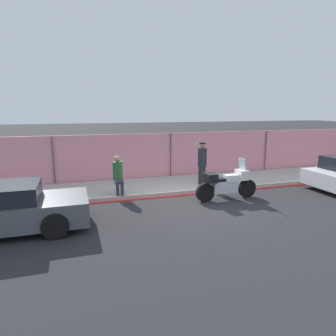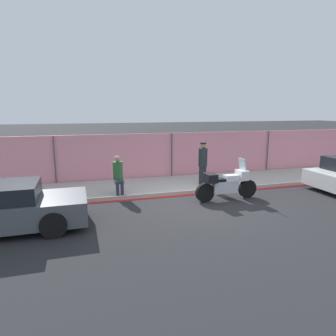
# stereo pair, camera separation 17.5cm
# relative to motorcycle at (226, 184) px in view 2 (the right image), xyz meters

# --- Properties ---
(ground_plane) EXTENTS (120.00, 120.00, 0.00)m
(ground_plane) POSITION_rel_motorcycle_xyz_m (-0.91, -0.21, -0.58)
(ground_plane) COLOR #262628
(sidewalk) EXTENTS (36.99, 2.62, 0.15)m
(sidewalk) POSITION_rel_motorcycle_xyz_m (-0.91, 2.30, -0.51)
(sidewalk) COLOR #ADA89E
(sidewalk) RESTS_ON ground_plane
(curb_paint_stripe) EXTENTS (36.99, 0.18, 0.01)m
(curb_paint_stripe) POSITION_rel_motorcycle_xyz_m (-0.91, 0.90, -0.58)
(curb_paint_stripe) COLOR red
(curb_paint_stripe) RESTS_ON ground_plane
(storefront_fence) EXTENTS (35.14, 0.17, 2.10)m
(storefront_fence) POSITION_rel_motorcycle_xyz_m (-0.91, 3.70, 0.47)
(storefront_fence) COLOR pink
(storefront_fence) RESTS_ON ground_plane
(motorcycle) EXTENTS (2.35, 0.55, 1.45)m
(motorcycle) POSITION_rel_motorcycle_xyz_m (0.00, 0.00, 0.00)
(motorcycle) COLOR black
(motorcycle) RESTS_ON ground_plane
(officer_standing) EXTENTS (0.36, 0.36, 1.69)m
(officer_standing) POSITION_rel_motorcycle_xyz_m (-0.15, 1.79, 0.44)
(officer_standing) COLOR #1E2328
(officer_standing) RESTS_ON sidewalk
(person_seated_on_curb) EXTENTS (0.36, 0.68, 1.35)m
(person_seated_on_curb) POSITION_rel_motorcycle_xyz_m (-3.58, 1.47, 0.32)
(person_seated_on_curb) COLOR #2D3342
(person_seated_on_curb) RESTS_ON sidewalk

